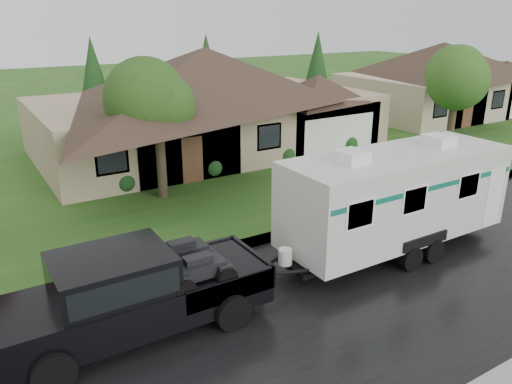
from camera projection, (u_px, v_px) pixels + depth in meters
ground at (345, 254)px, 16.29m from camera, size 140.00×140.00×0.00m
road at (390, 280)px, 14.68m from camera, size 140.00×8.00×0.01m
curb at (303, 228)px, 18.07m from camera, size 140.00×0.50×0.15m
lawn at (169, 151)px, 28.30m from camera, size 140.00×26.00×0.15m
house_main at (212, 88)px, 27.31m from camera, size 19.44×10.80×6.90m
house_neighbor at (446, 71)px, 37.66m from camera, size 15.12×9.72×6.45m
tree_left_green at (157, 105)px, 19.68m from camera, size 3.36×3.36×5.56m
tree_right_green at (457, 78)px, 27.29m from camera, size 3.43×3.43×5.67m
shrub_row at (250, 160)px, 24.52m from camera, size 13.60×1.00×1.00m
pickup_truck at (128, 291)px, 11.84m from camera, size 6.65×2.53×2.22m
travel_trailer at (395, 195)px, 15.94m from camera, size 8.20×2.88×3.68m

